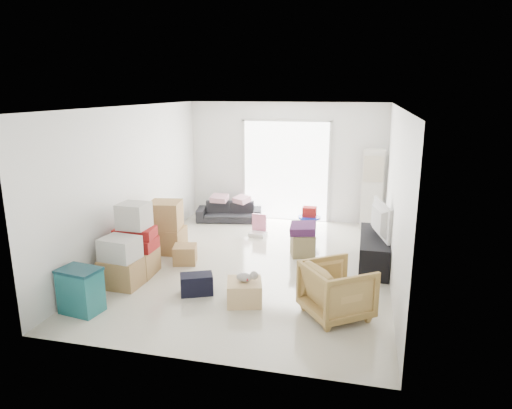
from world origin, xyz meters
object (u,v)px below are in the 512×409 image
Objects in this scene: ottoman at (303,245)px; kids_table at (309,215)px; ac_tower at (372,190)px; armchair at (337,288)px; television at (375,232)px; tv_console at (374,250)px; storage_bins at (81,290)px; sofa at (229,209)px; wood_crate at (244,292)px.

ottoman is 1.27m from kids_table.
ac_tower is 1.53m from kids_table.
armchair is 1.36× the size of kids_table.
ac_tower reaches higher than television.
ac_tower reaches higher than armchair.
television is at bearing -47.73° from kids_table.
ottoman is at bearing -16.65° from armchair.
tv_console is 2.09m from armchair.
tv_console is 2.52× the size of storage_bins.
armchair is at bearing -67.47° from sofa.
ottoman is at bearing 172.08° from tv_console.
tv_console is 1.94m from kids_table.
kids_table is (-0.80, 3.45, 0.02)m from armchair.
tv_console is 1.07× the size of sofa.
kids_table is at bearing 28.73° from television.
sofa is at bearing 81.93° from storage_bins.
television is 4.76m from storage_bins.
television reaches higher than tv_console.
ottoman is (2.64, 2.89, -0.11)m from storage_bins.
television is 1.33m from ottoman.
television is (0.05, -2.19, -0.28)m from ac_tower.
tv_console is (0.05, -2.19, -0.61)m from ac_tower.
kids_table is (1.93, -0.61, 0.14)m from sofa.
armchair is 3.54m from kids_table.
ottoman is (-0.76, 2.19, -0.20)m from armchair.
kids_table is at bearing -148.68° from ac_tower.
storage_bins is (-3.85, -4.91, -0.56)m from ac_tower.
armchair is (-0.45, -4.21, -0.47)m from ac_tower.
ottoman is (-1.21, -2.01, -0.67)m from ac_tower.
armchair is at bearing -70.93° from ottoman.
storage_bins is 2.24m from wood_crate.
tv_console is at bearing -49.70° from armchair.
tv_console is at bearing -88.69° from ac_tower.
kids_table is at bearing 57.89° from storage_bins.
ottoman is at bearing 68.54° from television.
wood_crate is at bearing 123.26° from television.
storage_bins is at bearing 111.34° from television.
kids_table is (-1.30, 1.43, 0.16)m from tv_console.
storage_bins is 4.90m from kids_table.
ottoman is (-1.26, 0.18, -0.06)m from tv_console.
television is 2.67m from wood_crate.
armchair is at bearing -103.98° from tv_console.
ac_tower is 1.10× the size of tv_console.
wood_crate is (-1.81, -1.92, -0.43)m from television.
wood_crate is (-1.81, -1.92, -0.10)m from tv_console.
sofa is 2.71m from ottoman.
storage_bins is 1.53× the size of ottoman.
tv_console is at bearing -7.92° from ottoman.
tv_console is 3.86× the size of ottoman.
wood_crate is (-1.76, -4.11, -0.71)m from ac_tower.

